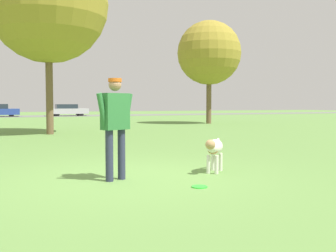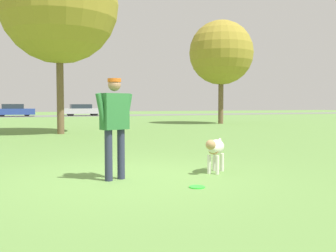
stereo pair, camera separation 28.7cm
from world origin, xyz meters
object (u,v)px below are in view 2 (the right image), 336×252
frisbee (197,187)px  person (115,119)px  tree_far_right (221,53)px  parked_car_blue (14,110)px  tree_mid_center (59,4)px  parked_car_silver (82,110)px  dog (215,149)px

frisbee → person: bearing=133.8°
tree_far_right → parked_car_blue: bearing=121.2°
tree_mid_center → parked_car_silver: (5.08, 25.70, -4.88)m
person → dog: size_ratio=2.27×
dog → tree_mid_center: (-1.60, 10.94, 5.06)m
person → tree_far_right: bearing=34.1°
tree_mid_center → frisbee: bearing=-86.6°
dog → parked_car_blue: parked_car_blue is taller
person → tree_mid_center: (0.32, 10.92, 4.48)m
dog → tree_mid_center: tree_mid_center is taller
person → parked_car_blue: (-1.44, 36.86, -0.41)m
tree_far_right → parked_car_blue: 24.54m
tree_far_right → parked_car_silver: 21.61m
tree_far_right → person: bearing=-124.5°
tree_mid_center → tree_far_right: size_ratio=1.20×
tree_mid_center → person: bearing=-91.7°
person → parked_car_silver: person is taller
person → frisbee: (1.03, -1.08, -1.03)m
frisbee → parked_car_blue: 38.02m
person → tree_far_right: size_ratio=0.26×
tree_far_right → parked_car_silver: bearing=105.6°
tree_mid_center → tree_far_right: 12.02m
tree_far_right → parked_car_blue: (-12.54, 20.71, -3.99)m
frisbee → parked_car_blue: (-2.47, 37.94, 0.62)m
dog → parked_car_silver: (3.48, 36.63, 0.18)m
dog → tree_mid_center: size_ratio=0.09×
tree_far_right → parked_car_blue: size_ratio=1.64×
dog → frisbee: bearing=3.6°
tree_mid_center → parked_car_silver: size_ratio=1.89×
person → parked_car_silver: (5.40, 36.61, -0.40)m
tree_mid_center → tree_far_right: (10.78, 5.23, -0.90)m
parked_car_silver → dog: bearing=-94.6°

